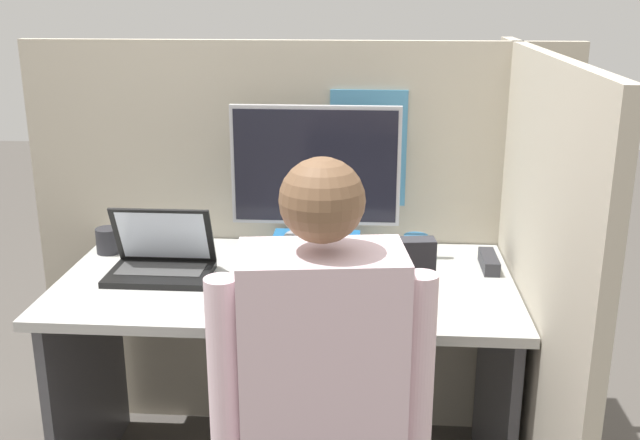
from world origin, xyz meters
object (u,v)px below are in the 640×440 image
at_px(carrot_toy, 333,307).
at_px(pen_cup, 109,240).
at_px(monitor, 315,172).
at_px(stapler, 489,262).
at_px(paper_box, 315,247).
at_px(coffee_mug, 416,247).
at_px(person, 317,420).
at_px(laptop, 161,262).

height_order(carrot_toy, pen_cup, pen_cup).
bearing_deg(monitor, stapler, -8.10).
distance_m(paper_box, coffee_mug, 0.33).
distance_m(stapler, coffee_mug, 0.24).
bearing_deg(person, carrot_toy, 89.59).
bearing_deg(coffee_mug, laptop, -165.71).
distance_m(laptop, stapler, 1.04).
distance_m(monitor, carrot_toy, 0.54).
bearing_deg(monitor, coffee_mug, -1.94).
distance_m(paper_box, pen_cup, 0.70).
height_order(monitor, carrot_toy, monitor).
relative_size(paper_box, carrot_toy, 1.83).
relative_size(stapler, person, 0.13).
xyz_separation_m(person, pen_cup, (-0.78, 0.98, 0.04)).
height_order(paper_box, person, person).
distance_m(carrot_toy, person, 0.54).
xyz_separation_m(stapler, person, (-0.48, -0.92, -0.02)).
bearing_deg(pen_cup, carrot_toy, -29.41).
relative_size(monitor, laptop, 1.75).
bearing_deg(coffee_mug, paper_box, 178.54).
distance_m(stapler, carrot_toy, 0.62).
bearing_deg(carrot_toy, person, -90.41).
bearing_deg(pen_cup, monitor, 1.81).
bearing_deg(person, pen_cup, 128.70).
relative_size(monitor, carrot_toy, 3.42).
relative_size(paper_box, monitor, 0.54).
xyz_separation_m(paper_box, coffee_mug, (0.33, -0.01, 0.01)).
distance_m(coffee_mug, pen_cup, 1.04).
distance_m(person, pen_cup, 1.26).
bearing_deg(paper_box, carrot_toy, -79.53).
distance_m(paper_box, stapler, 0.57).
height_order(carrot_toy, person, person).
distance_m(carrot_toy, coffee_mug, 0.52).
bearing_deg(coffee_mug, person, -104.25).
xyz_separation_m(stapler, carrot_toy, (-0.48, -0.39, -0.00)).
xyz_separation_m(laptop, pen_cup, (-0.24, 0.19, -0.00)).
bearing_deg(stapler, coffee_mug, 163.36).
bearing_deg(laptop, monitor, 24.73).
relative_size(laptop, stapler, 1.90).
xyz_separation_m(monitor, person, (0.08, -1.00, -0.29)).
height_order(monitor, coffee_mug, monitor).
relative_size(person, pen_cup, 14.98).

